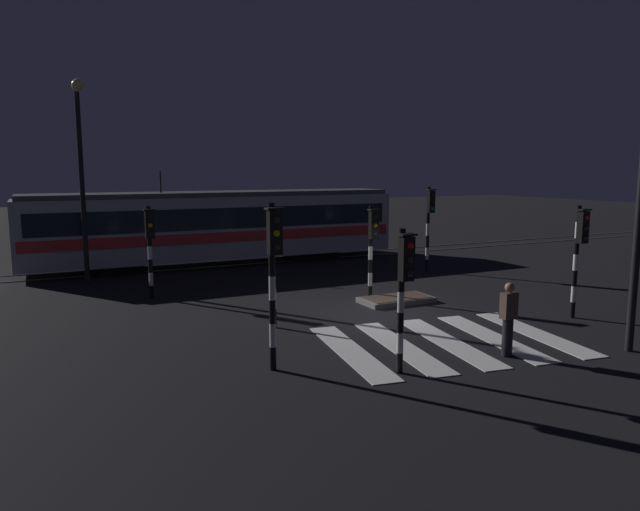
% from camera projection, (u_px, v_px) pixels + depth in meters
% --- Properties ---
extents(ground_plane, '(120.00, 120.00, 0.00)m').
position_uv_depth(ground_plane, '(379.00, 314.00, 17.28)').
color(ground_plane, black).
extents(rail_near, '(80.00, 0.12, 0.03)m').
position_uv_depth(rail_near, '(258.00, 263.00, 26.39)').
color(rail_near, '#59595E').
rests_on(rail_near, ground).
extents(rail_far, '(80.00, 0.12, 0.03)m').
position_uv_depth(rail_far, '(248.00, 259.00, 27.66)').
color(rail_far, '#59595E').
rests_on(rail_far, ground).
extents(crosswalk_zebra, '(6.38, 5.15, 0.02)m').
position_uv_depth(crosswalk_zebra, '(447.00, 342.00, 14.43)').
color(crosswalk_zebra, silver).
rests_on(crosswalk_zebra, ground).
extents(traffic_island, '(2.31, 1.20, 0.18)m').
position_uv_depth(traffic_island, '(396.00, 300.00, 18.74)').
color(traffic_island, slate).
rests_on(traffic_island, ground).
extents(traffic_light_corner_far_left, '(0.36, 0.42, 3.05)m').
position_uv_depth(traffic_light_corner_far_left, '(150.00, 238.00, 18.94)').
color(traffic_light_corner_far_left, black).
rests_on(traffic_light_corner_far_left, ground).
extents(traffic_light_kerb_mid_left, '(0.36, 0.42, 3.05)m').
position_uv_depth(traffic_light_kerb_mid_left, '(404.00, 280.00, 11.88)').
color(traffic_light_kerb_mid_left, black).
rests_on(traffic_light_kerb_mid_left, ground).
extents(traffic_light_corner_far_right, '(0.36, 0.42, 3.52)m').
position_uv_depth(traffic_light_corner_far_right, '(429.00, 216.00, 23.98)').
color(traffic_light_corner_far_right, black).
rests_on(traffic_light_corner_far_right, ground).
extents(traffic_light_corner_near_right, '(0.36, 0.42, 3.23)m').
position_uv_depth(traffic_light_corner_near_right, '(579.00, 245.00, 16.42)').
color(traffic_light_corner_near_right, black).
rests_on(traffic_light_corner_near_right, ground).
extents(traffic_light_median_centre, '(0.36, 0.42, 3.06)m').
position_uv_depth(traffic_light_median_centre, '(372.00, 238.00, 18.88)').
color(traffic_light_median_centre, black).
rests_on(traffic_light_median_centre, ground).
extents(traffic_light_corner_near_left, '(0.36, 0.42, 3.56)m').
position_uv_depth(traffic_light_corner_near_left, '(273.00, 262.00, 12.02)').
color(traffic_light_corner_near_left, black).
rests_on(traffic_light_corner_near_left, ground).
extents(street_lamp_trackside_left, '(0.44, 1.21, 7.26)m').
position_uv_depth(street_lamp_trackside_left, '(81.00, 159.00, 20.67)').
color(street_lamp_trackside_left, black).
rests_on(street_lamp_trackside_left, ground).
extents(tram, '(16.59, 2.58, 4.15)m').
position_uv_depth(tram, '(218.00, 225.00, 26.06)').
color(tram, '#B2BCC1').
rests_on(tram, ground).
extents(pedestrian_waiting_at_kerb, '(0.36, 0.24, 1.71)m').
position_uv_depth(pedestrian_waiting_at_kerb, '(508.00, 319.00, 13.24)').
color(pedestrian_waiting_at_kerb, black).
rests_on(pedestrian_waiting_at_kerb, ground).
extents(bollard_island_edge, '(0.12, 0.12, 1.11)m').
position_uv_depth(bollard_island_edge, '(274.00, 307.00, 15.69)').
color(bollard_island_edge, black).
rests_on(bollard_island_edge, ground).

